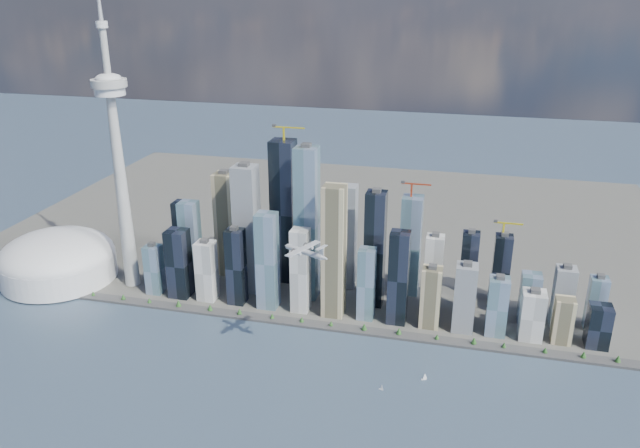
% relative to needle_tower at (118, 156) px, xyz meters
% --- Properties ---
extents(ground, '(4000.00, 4000.00, 0.00)m').
position_rel_needle_tower_xyz_m(ground, '(300.00, -310.00, -235.84)').
color(ground, '#35495D').
rests_on(ground, ground).
extents(seawall, '(1100.00, 22.00, 4.00)m').
position_rel_needle_tower_xyz_m(seawall, '(300.00, -60.00, -233.84)').
color(seawall, '#383838').
rests_on(seawall, ground).
extents(land, '(1400.00, 900.00, 3.00)m').
position_rel_needle_tower_xyz_m(land, '(300.00, 390.00, -234.34)').
color(land, '#4C4C47').
rests_on(land, ground).
extents(shoreline_trees, '(960.53, 7.20, 8.80)m').
position_rel_needle_tower_xyz_m(shoreline_trees, '(300.00, -60.00, -227.06)').
color(shoreline_trees, '#3F2D1E').
rests_on(shoreline_trees, seawall).
extents(skyscraper_cluster, '(736.00, 142.00, 281.01)m').
position_rel_needle_tower_xyz_m(skyscraper_cluster, '(359.61, 26.81, -148.14)').
color(skyscraper_cluster, black).
rests_on(skyscraper_cluster, land).
extents(needle_tower, '(56.00, 56.00, 550.50)m').
position_rel_needle_tower_xyz_m(needle_tower, '(0.00, 0.00, 0.00)').
color(needle_tower, '#A5A4A0').
rests_on(needle_tower, land).
extents(dome_stadium, '(200.00, 200.00, 86.00)m').
position_rel_needle_tower_xyz_m(dome_stadium, '(-140.00, -10.00, -196.40)').
color(dome_stadium, white).
rests_on(dome_stadium, land).
extents(airplane, '(66.73, 59.92, 17.15)m').
position_rel_needle_tower_xyz_m(airplane, '(368.49, -184.65, -52.36)').
color(airplane, silver).
rests_on(airplane, ground).
extents(sailboat_west, '(6.35, 3.73, 9.02)m').
position_rel_needle_tower_xyz_m(sailboat_west, '(474.93, -197.94, -232.95)').
color(sailboat_west, white).
rests_on(sailboat_west, ground).
extents(sailboat_east, '(7.70, 4.42, 10.88)m').
position_rel_needle_tower_xyz_m(sailboat_east, '(528.29, -161.29, -232.35)').
color(sailboat_east, white).
rests_on(sailboat_east, ground).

